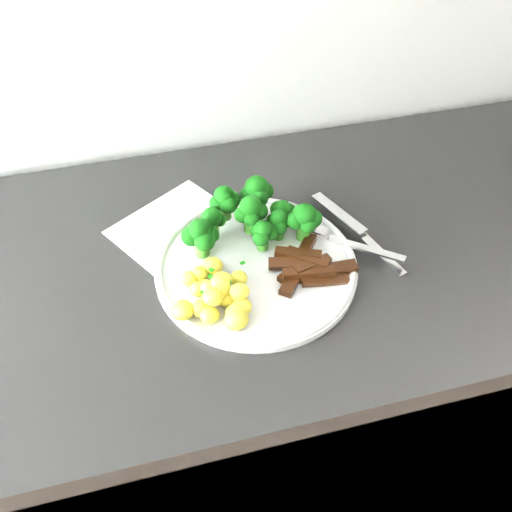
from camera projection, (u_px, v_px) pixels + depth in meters
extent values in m
cube|color=black|center=(277.00, 391.00, 1.24)|extent=(2.43, 0.61, 0.91)
cube|color=white|center=(199.00, 244.00, 0.91)|extent=(0.30, 0.33, 0.00)
cube|color=slate|center=(216.00, 211.00, 0.97)|extent=(0.11, 0.07, 0.00)
cube|color=slate|center=(212.00, 218.00, 0.95)|extent=(0.11, 0.07, 0.00)
cube|color=slate|center=(208.00, 226.00, 0.94)|extent=(0.10, 0.06, 0.00)
cube|color=slate|center=(204.00, 234.00, 0.93)|extent=(0.10, 0.06, 0.00)
cylinder|color=white|center=(256.00, 267.00, 0.87)|extent=(0.31, 0.31, 0.01)
torus|color=white|center=(256.00, 264.00, 0.87)|extent=(0.31, 0.31, 0.01)
cylinder|color=#2E6D1A|center=(251.00, 223.00, 0.90)|extent=(0.02, 0.02, 0.03)
sphere|color=black|center=(259.00, 211.00, 0.88)|extent=(0.03, 0.03, 0.03)
sphere|color=black|center=(251.00, 206.00, 0.89)|extent=(0.03, 0.03, 0.03)
sphere|color=black|center=(242.00, 215.00, 0.87)|extent=(0.03, 0.03, 0.03)
sphere|color=black|center=(251.00, 219.00, 0.87)|extent=(0.02, 0.02, 0.02)
sphere|color=black|center=(251.00, 207.00, 0.87)|extent=(0.04, 0.04, 0.04)
cylinder|color=#2E6D1A|center=(282.00, 222.00, 0.92)|extent=(0.02, 0.02, 0.02)
sphere|color=black|center=(289.00, 211.00, 0.91)|extent=(0.03, 0.03, 0.03)
sphere|color=black|center=(278.00, 209.00, 0.91)|extent=(0.03, 0.03, 0.03)
sphere|color=black|center=(279.00, 217.00, 0.90)|extent=(0.02, 0.02, 0.02)
sphere|color=black|center=(283.00, 209.00, 0.90)|extent=(0.03, 0.03, 0.03)
cylinder|color=#2E6D1A|center=(213.00, 231.00, 0.90)|extent=(0.02, 0.02, 0.03)
sphere|color=black|center=(220.00, 220.00, 0.89)|extent=(0.02, 0.02, 0.02)
sphere|color=black|center=(208.00, 218.00, 0.89)|extent=(0.02, 0.02, 0.02)
sphere|color=black|center=(209.00, 227.00, 0.88)|extent=(0.02, 0.02, 0.02)
sphere|color=black|center=(212.00, 217.00, 0.88)|extent=(0.03, 0.03, 0.03)
cylinder|color=#2E6D1A|center=(257.00, 204.00, 0.93)|extent=(0.02, 0.02, 0.03)
sphere|color=black|center=(265.00, 191.00, 0.91)|extent=(0.03, 0.03, 0.03)
sphere|color=black|center=(254.00, 187.00, 0.92)|extent=(0.03, 0.03, 0.03)
sphere|color=black|center=(248.00, 194.00, 0.91)|extent=(0.03, 0.03, 0.03)
sphere|color=black|center=(259.00, 198.00, 0.90)|extent=(0.03, 0.03, 0.03)
sphere|color=black|center=(257.00, 187.00, 0.90)|extent=(0.04, 0.04, 0.04)
cylinder|color=#2E6D1A|center=(225.00, 211.00, 0.92)|extent=(0.02, 0.02, 0.03)
sphere|color=black|center=(232.00, 200.00, 0.90)|extent=(0.03, 0.03, 0.03)
sphere|color=black|center=(223.00, 196.00, 0.91)|extent=(0.02, 0.02, 0.02)
sphere|color=black|center=(217.00, 203.00, 0.90)|extent=(0.03, 0.03, 0.03)
sphere|color=black|center=(228.00, 205.00, 0.89)|extent=(0.03, 0.03, 0.03)
sphere|color=black|center=(224.00, 196.00, 0.89)|extent=(0.03, 0.03, 0.03)
cylinder|color=#2E6D1A|center=(303.00, 231.00, 0.90)|extent=(0.02, 0.02, 0.03)
sphere|color=black|center=(313.00, 219.00, 0.88)|extent=(0.03, 0.03, 0.03)
sphere|color=black|center=(302.00, 214.00, 0.89)|extent=(0.03, 0.03, 0.03)
sphere|color=black|center=(296.00, 221.00, 0.88)|extent=(0.03, 0.03, 0.03)
sphere|color=black|center=(308.00, 226.00, 0.87)|extent=(0.02, 0.02, 0.02)
sphere|color=black|center=(305.00, 214.00, 0.87)|extent=(0.04, 0.04, 0.04)
cylinder|color=#2E6D1A|center=(202.00, 247.00, 0.87)|extent=(0.02, 0.02, 0.03)
sphere|color=black|center=(210.00, 235.00, 0.86)|extent=(0.03, 0.03, 0.03)
sphere|color=black|center=(198.00, 229.00, 0.86)|extent=(0.03, 0.03, 0.03)
sphere|color=black|center=(192.00, 236.00, 0.85)|extent=(0.03, 0.03, 0.03)
sphere|color=black|center=(205.00, 241.00, 0.85)|extent=(0.03, 0.03, 0.03)
sphere|color=black|center=(200.00, 230.00, 0.85)|extent=(0.04, 0.04, 0.04)
cylinder|color=#2E6D1A|center=(263.00, 242.00, 0.88)|extent=(0.02, 0.02, 0.02)
sphere|color=black|center=(270.00, 233.00, 0.87)|extent=(0.02, 0.02, 0.02)
sphere|color=black|center=(258.00, 230.00, 0.87)|extent=(0.03, 0.03, 0.03)
sphere|color=black|center=(261.00, 238.00, 0.86)|extent=(0.03, 0.03, 0.03)
sphere|color=black|center=(263.00, 229.00, 0.86)|extent=(0.03, 0.03, 0.03)
cylinder|color=#2E6D1A|center=(278.00, 232.00, 0.90)|extent=(0.02, 0.02, 0.02)
sphere|color=black|center=(285.00, 220.00, 0.89)|extent=(0.03, 0.03, 0.03)
sphere|color=black|center=(273.00, 220.00, 0.89)|extent=(0.02, 0.02, 0.02)
sphere|color=black|center=(279.00, 227.00, 0.88)|extent=(0.02, 0.02, 0.02)
sphere|color=black|center=(279.00, 219.00, 0.88)|extent=(0.03, 0.03, 0.03)
ellipsoid|color=yellow|center=(222.00, 297.00, 0.81)|extent=(0.03, 0.03, 0.03)
ellipsoid|color=yellow|center=(199.00, 274.00, 0.84)|extent=(0.03, 0.02, 0.03)
ellipsoid|color=yellow|center=(218.00, 294.00, 0.81)|extent=(0.03, 0.03, 0.03)
ellipsoid|color=yellow|center=(235.00, 321.00, 0.78)|extent=(0.03, 0.03, 0.03)
ellipsoid|color=yellow|center=(228.00, 299.00, 0.81)|extent=(0.03, 0.02, 0.02)
ellipsoid|color=yellow|center=(222.00, 292.00, 0.82)|extent=(0.03, 0.03, 0.03)
ellipsoid|color=yellow|center=(210.00, 315.00, 0.79)|extent=(0.03, 0.03, 0.02)
ellipsoid|color=yellow|center=(239.00, 279.00, 0.83)|extent=(0.03, 0.03, 0.02)
ellipsoid|color=yellow|center=(237.00, 320.00, 0.78)|extent=(0.03, 0.03, 0.03)
ellipsoid|color=yellow|center=(200.00, 308.00, 0.80)|extent=(0.03, 0.03, 0.02)
ellipsoid|color=yellow|center=(189.00, 279.00, 0.83)|extent=(0.03, 0.02, 0.02)
ellipsoid|color=yellow|center=(199.00, 289.00, 0.82)|extent=(0.03, 0.02, 0.02)
ellipsoid|color=yellow|center=(183.00, 310.00, 0.79)|extent=(0.03, 0.03, 0.03)
ellipsoid|color=yellow|center=(236.00, 313.00, 0.79)|extent=(0.03, 0.03, 0.03)
ellipsoid|color=yellow|center=(209.00, 287.00, 0.80)|extent=(0.03, 0.02, 0.02)
ellipsoid|color=yellow|center=(242.00, 307.00, 0.80)|extent=(0.03, 0.03, 0.03)
ellipsoid|color=yellow|center=(212.00, 266.00, 0.85)|extent=(0.03, 0.03, 0.03)
ellipsoid|color=yellow|center=(222.00, 281.00, 0.81)|extent=(0.03, 0.03, 0.03)
ellipsoid|color=yellow|center=(213.00, 297.00, 0.79)|extent=(0.03, 0.03, 0.03)
ellipsoid|color=yellow|center=(239.00, 292.00, 0.80)|extent=(0.03, 0.03, 0.03)
ellipsoid|color=yellow|center=(220.00, 284.00, 0.80)|extent=(0.03, 0.03, 0.03)
ellipsoid|color=yellow|center=(221.00, 289.00, 0.80)|extent=(0.03, 0.03, 0.02)
ellipsoid|color=yellow|center=(205.00, 287.00, 0.82)|extent=(0.03, 0.03, 0.02)
cube|color=#0E6708|center=(211.00, 276.00, 0.82)|extent=(0.01, 0.01, 0.00)
cube|color=#0E6708|center=(230.00, 277.00, 0.81)|extent=(0.01, 0.01, 0.00)
cube|color=#0E6708|center=(217.00, 283.00, 0.80)|extent=(0.01, 0.01, 0.00)
cube|color=#0E6708|center=(203.00, 292.00, 0.80)|extent=(0.01, 0.01, 0.00)
cube|color=#0E6708|center=(229.00, 282.00, 0.80)|extent=(0.01, 0.01, 0.00)
cube|color=#0E6708|center=(204.00, 293.00, 0.79)|extent=(0.01, 0.01, 0.00)
cube|color=#0E6708|center=(218.00, 285.00, 0.79)|extent=(0.01, 0.01, 0.00)
cube|color=#0E6708|center=(218.00, 285.00, 0.80)|extent=(0.01, 0.01, 0.00)
cube|color=#0E6708|center=(225.00, 280.00, 0.80)|extent=(0.01, 0.01, 0.00)
cube|color=#0E6708|center=(221.00, 286.00, 0.79)|extent=(0.01, 0.01, 0.00)
cube|color=#0E6708|center=(211.00, 270.00, 0.81)|extent=(0.01, 0.01, 0.00)
cube|color=#0E6708|center=(242.00, 263.00, 0.82)|extent=(0.01, 0.01, 0.00)
cube|color=#0E6708|center=(220.00, 289.00, 0.79)|extent=(0.01, 0.01, 0.00)
cube|color=#0E6708|center=(221.00, 284.00, 0.79)|extent=(0.01, 0.01, 0.00)
cube|color=black|center=(306.00, 247.00, 0.89)|extent=(0.05, 0.06, 0.02)
cube|color=black|center=(325.00, 279.00, 0.84)|extent=(0.08, 0.03, 0.02)
cube|color=black|center=(293.00, 279.00, 0.84)|extent=(0.06, 0.06, 0.01)
cube|color=black|center=(296.00, 272.00, 0.85)|extent=(0.06, 0.05, 0.02)
cube|color=black|center=(312.00, 270.00, 0.85)|extent=(0.06, 0.04, 0.01)
cube|color=black|center=(337.00, 269.00, 0.85)|extent=(0.06, 0.02, 0.01)
cube|color=black|center=(294.00, 263.00, 0.85)|extent=(0.08, 0.04, 0.01)
cube|color=black|center=(307.00, 258.00, 0.86)|extent=(0.07, 0.06, 0.01)
cube|color=black|center=(309.00, 272.00, 0.84)|extent=(0.08, 0.03, 0.01)
cube|color=black|center=(312.00, 265.00, 0.85)|extent=(0.06, 0.03, 0.02)
cube|color=black|center=(298.00, 254.00, 0.86)|extent=(0.07, 0.05, 0.02)
cube|color=silver|center=(366.00, 249.00, 0.88)|extent=(0.10, 0.10, 0.02)
cube|color=silver|center=(320.00, 230.00, 0.91)|extent=(0.03, 0.03, 0.01)
cylinder|color=silver|center=(307.00, 222.00, 0.92)|extent=(0.03, 0.03, 0.00)
cylinder|color=silver|center=(305.00, 223.00, 0.92)|extent=(0.03, 0.03, 0.00)
cylinder|color=silver|center=(304.00, 225.00, 0.91)|extent=(0.03, 0.03, 0.00)
cylinder|color=silver|center=(303.00, 227.00, 0.91)|extent=(0.03, 0.03, 0.00)
cube|color=silver|center=(339.00, 213.00, 0.94)|extent=(0.06, 0.12, 0.01)
cube|color=silver|center=(380.00, 254.00, 0.89)|extent=(0.05, 0.10, 0.02)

